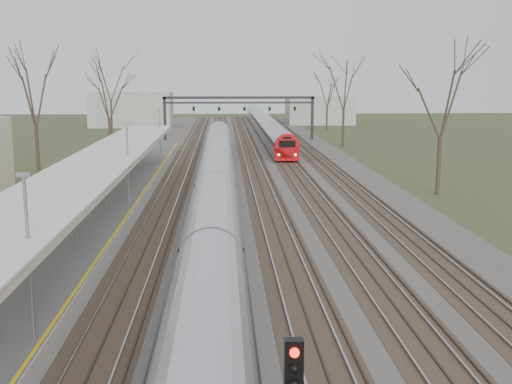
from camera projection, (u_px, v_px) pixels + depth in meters
The scene contains 8 objects.
track_bed at pixel (247, 171), 60.06m from camera, with size 24.00×160.00×0.22m.
platform at pixel (117, 204), 42.31m from camera, with size 3.50×69.00×1.00m, color #9E9B93.
canopy at pixel (102, 161), 37.27m from camera, with size 4.10×50.00×3.11m.
signal_gantry at pixel (239, 105), 88.68m from camera, with size 21.00×0.59×6.08m.
tree_west_far at pixel (34, 86), 50.90m from camera, with size 5.50×5.50×11.33m.
tree_east_far at pixel (442, 97), 46.70m from camera, with size 5.00×5.00×10.30m.
train_near at pixel (216, 178), 46.79m from camera, with size 2.62×75.21×3.05m.
train_far at pixel (264, 123), 101.72m from camera, with size 2.62×75.21×3.05m.
Camera 1 is at (-1.99, -4.43, 8.76)m, focal length 45.00 mm.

